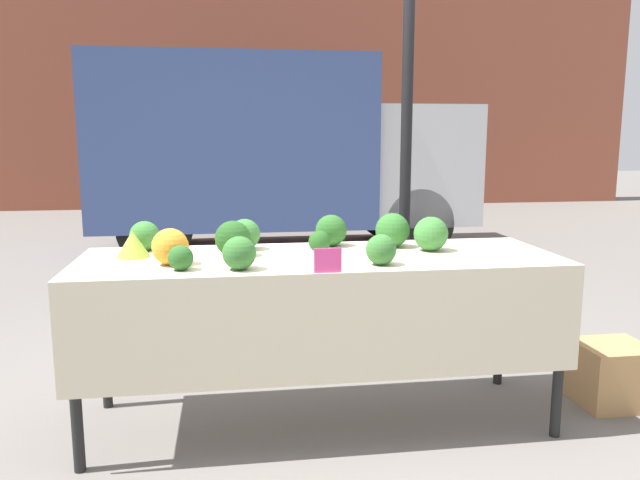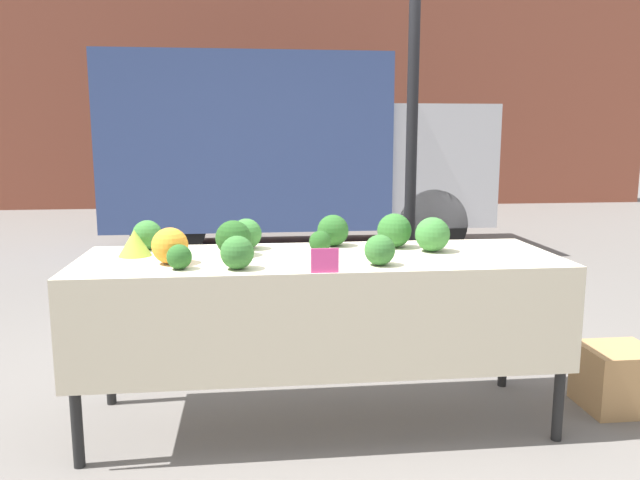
% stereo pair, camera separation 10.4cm
% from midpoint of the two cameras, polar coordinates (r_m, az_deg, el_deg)
% --- Properties ---
extents(ground_plane, '(40.00, 40.00, 0.00)m').
position_cam_midpoint_polar(ground_plane, '(3.34, -0.93, -16.17)').
color(ground_plane, slate).
extents(building_facade, '(16.00, 0.60, 6.70)m').
position_cam_midpoint_polar(building_facade, '(13.04, -6.92, 17.95)').
color(building_facade, brown).
rests_on(building_facade, ground_plane).
extents(tent_pole, '(0.07, 0.07, 2.41)m').
position_cam_midpoint_polar(tent_pole, '(3.95, 7.07, 5.96)').
color(tent_pole, black).
rests_on(tent_pole, ground_plane).
extents(parked_truck, '(4.52, 1.92, 2.35)m').
position_cam_midpoint_polar(parked_truck, '(7.85, -4.81, 8.27)').
color(parked_truck, '#384C84').
rests_on(parked_truck, ground_plane).
extents(market_table, '(2.34, 0.78, 0.86)m').
position_cam_midpoint_polar(market_table, '(3.02, -0.80, -3.69)').
color(market_table, beige).
rests_on(market_table, ground_plane).
extents(orange_cauliflower, '(0.17, 0.17, 0.17)m').
position_cam_midpoint_polar(orange_cauliflower, '(2.94, -14.53, -0.60)').
color(orange_cauliflower, orange).
rests_on(orange_cauliflower, market_table).
extents(romanesco_head, '(0.16, 0.16, 0.13)m').
position_cam_midpoint_polar(romanesco_head, '(3.18, -17.63, -0.35)').
color(romanesco_head, '#93B238').
rests_on(romanesco_head, market_table).
extents(broccoli_head_0, '(0.17, 0.17, 0.17)m').
position_cam_midpoint_polar(broccoli_head_0, '(3.33, 0.13, 0.88)').
color(broccoli_head_0, '#285B23').
rests_on(broccoli_head_0, market_table).
extents(broccoli_head_1, '(0.11, 0.11, 0.11)m').
position_cam_midpoint_polar(broccoli_head_1, '(3.14, -0.99, -0.16)').
color(broccoli_head_1, '#23511E').
rests_on(broccoli_head_1, market_table).
extents(broccoli_head_2, '(0.14, 0.14, 0.14)m').
position_cam_midpoint_polar(broccoli_head_2, '(2.86, 4.57, -0.89)').
color(broccoli_head_2, '#336B2D').
rests_on(broccoli_head_2, market_table).
extents(broccoli_head_3, '(0.18, 0.18, 0.18)m').
position_cam_midpoint_polar(broccoli_head_3, '(3.32, 5.74, 0.91)').
color(broccoli_head_3, '#2D6628').
rests_on(broccoli_head_3, market_table).
extents(broccoli_head_4, '(0.15, 0.15, 0.15)m').
position_cam_midpoint_polar(broccoli_head_4, '(3.33, -16.61, 0.36)').
color(broccoli_head_4, '#387533').
rests_on(broccoli_head_4, market_table).
extents(broccoli_head_5, '(0.18, 0.18, 0.18)m').
position_cam_midpoint_polar(broccoli_head_5, '(3.09, -8.94, 0.13)').
color(broccoli_head_5, '#23511E').
rests_on(broccoli_head_5, market_table).
extents(broccoli_head_6, '(0.18, 0.18, 0.18)m').
position_cam_midpoint_polar(broccoli_head_6, '(3.23, 9.20, 0.56)').
color(broccoli_head_6, '#387533').
rests_on(broccoli_head_6, market_table).
extents(broccoli_head_7, '(0.15, 0.15, 0.15)m').
position_cam_midpoint_polar(broccoli_head_7, '(2.77, -8.47, -1.19)').
color(broccoli_head_7, '#336B2D').
rests_on(broccoli_head_7, market_table).
extents(broccoli_head_8, '(0.16, 0.16, 0.16)m').
position_cam_midpoint_polar(broccoli_head_8, '(3.26, -7.80, 0.52)').
color(broccoli_head_8, '#387533').
rests_on(broccoli_head_8, market_table).
extents(broccoli_head_9, '(0.11, 0.11, 0.11)m').
position_cam_midpoint_polar(broccoli_head_9, '(2.82, -13.66, -1.60)').
color(broccoli_head_9, '#285B23').
rests_on(broccoli_head_9, market_table).
extents(price_sign, '(0.12, 0.01, 0.11)m').
position_cam_midpoint_polar(price_sign, '(2.69, -0.39, -1.90)').
color(price_sign, '#EF4793').
rests_on(price_sign, market_table).
extents(produce_crate, '(0.37, 0.34, 0.33)m').
position_cam_midpoint_polar(produce_crate, '(3.79, 24.37, -11.11)').
color(produce_crate, tan).
rests_on(produce_crate, ground_plane).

